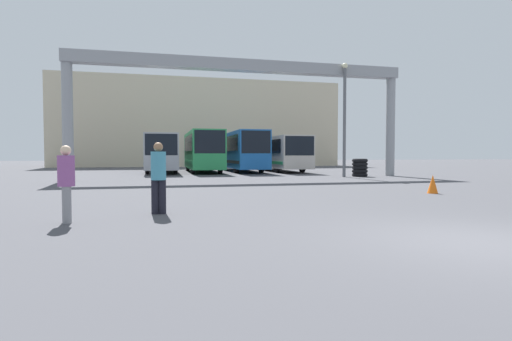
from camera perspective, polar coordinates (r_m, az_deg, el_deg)
name	(u,v)px	position (r m, az deg, el deg)	size (l,w,h in m)	color
ground_plane	(484,243)	(7.71, 29.80, -9.02)	(200.00, 200.00, 0.00)	#47474C
building_backdrop	(199,126)	(55.43, -8.20, 6.38)	(35.63, 12.00, 10.91)	beige
overhead_gantry	(244,83)	(25.63, -1.66, 12.41)	(21.21, 0.80, 7.40)	gray
bus_slot_0	(161,151)	(34.45, -13.41, 2.68)	(2.45, 11.72, 3.03)	#999EA5
bus_slot_1	(203,149)	(33.83, -7.62, 3.01)	(2.46, 10.11, 3.33)	#268C4C
bus_slot_2	(241,149)	(35.03, -2.19, 3.02)	(2.43, 11.48, 3.35)	#1959A5
bus_slot_3	(279,152)	(35.65, 3.25, 2.68)	(2.55, 11.06, 2.98)	beige
pedestrian_near_center	(159,176)	(10.18, -13.75, -0.76)	(0.37, 0.37, 1.78)	black
pedestrian_mid_right	(66,182)	(9.47, -25.47, -1.48)	(0.35, 0.35, 1.67)	gray
traffic_cone	(433,184)	(16.58, 23.93, -1.78)	(0.39, 0.39, 0.71)	orange
tire_stack	(360,168)	(27.71, 14.61, 0.40)	(1.04, 1.04, 1.20)	black
lamp_post	(345,115)	(26.92, 12.53, 7.77)	(0.36, 0.36, 7.43)	#595B60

